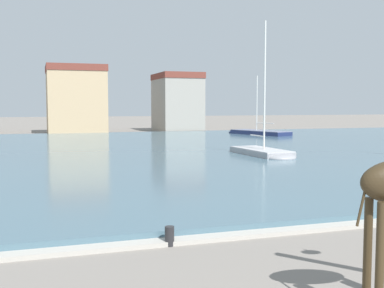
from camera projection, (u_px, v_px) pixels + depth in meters
name	position (u px, v px, depth m)	size (l,w,h in m)	color
harbor_water	(102.00, 152.00, 34.90)	(89.80, 46.42, 0.28)	#476675
quay_edge_coping	(220.00, 237.00, 12.68)	(89.80, 0.50, 0.12)	#ADA89E
sailboat_grey	(265.00, 154.00, 31.23)	(2.40, 6.04, 8.98)	#939399
sailboat_navy	(255.00, 133.00, 53.94)	(4.85, 8.77, 6.85)	navy
mooring_bollard	(170.00, 236.00, 12.08)	(0.24, 0.24, 0.50)	#232326
townhouse_wide_warehouse	(76.00, 100.00, 59.31)	(7.05, 7.55, 8.42)	tan
townhouse_tall_gabled	(177.00, 103.00, 64.65)	(5.46, 7.93, 7.82)	gray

